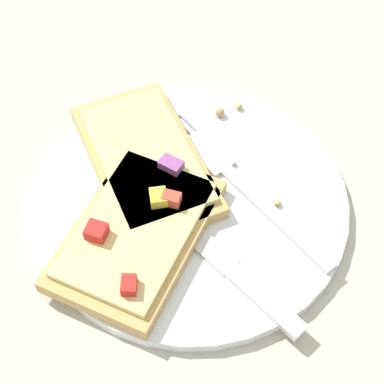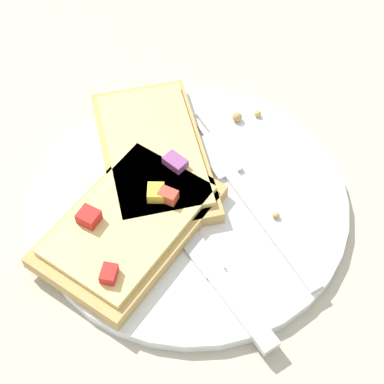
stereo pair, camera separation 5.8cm
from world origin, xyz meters
name	(u,v)px [view 2 (the right image)]	position (x,y,z in m)	size (l,w,h in m)	color
ground_plane	(192,206)	(0.00, 0.00, 0.00)	(4.00, 4.00, 0.00)	#BCB29E
plate	(192,202)	(0.00, 0.00, 0.01)	(0.29, 0.29, 0.01)	white
fork	(239,186)	(0.00, -0.05, 0.01)	(0.22, 0.05, 0.01)	silver
knife	(210,266)	(-0.07, 0.01, 0.01)	(0.21, 0.07, 0.01)	silver
pizza_slice_main	(154,154)	(0.06, 0.02, 0.02)	(0.18, 0.11, 0.03)	tan
pizza_slice_corner	(129,224)	(-0.01, 0.06, 0.02)	(0.18, 0.19, 0.03)	tan
crumb_scatter	(232,151)	(0.04, -0.05, 0.02)	(0.13, 0.11, 0.01)	tan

